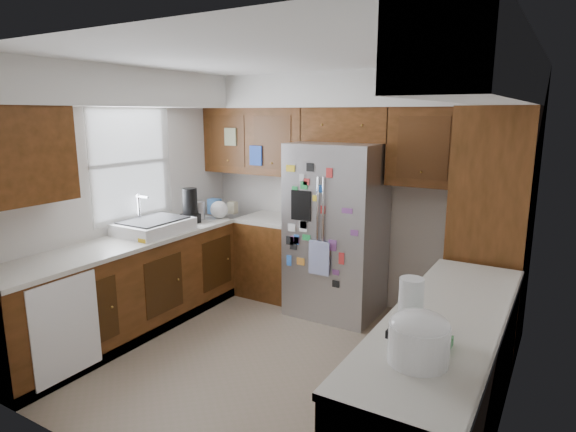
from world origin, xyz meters
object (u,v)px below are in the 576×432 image
(rice_cooker, at_px, (419,336))
(paper_towel, at_px, (411,305))
(fridge, at_px, (337,230))
(pantry, at_px, (492,233))

(rice_cooker, height_order, paper_towel, paper_towel)
(fridge, height_order, rice_cooker, fridge)
(fridge, bearing_deg, pantry, -2.06)
(rice_cooker, relative_size, paper_towel, 1.00)
(paper_towel, bearing_deg, fridge, 124.37)
(pantry, bearing_deg, rice_cooker, -90.01)
(rice_cooker, bearing_deg, fridge, 122.93)
(paper_towel, bearing_deg, rice_cooker, -67.07)
(pantry, height_order, paper_towel, pantry)
(fridge, bearing_deg, rice_cooker, -57.07)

